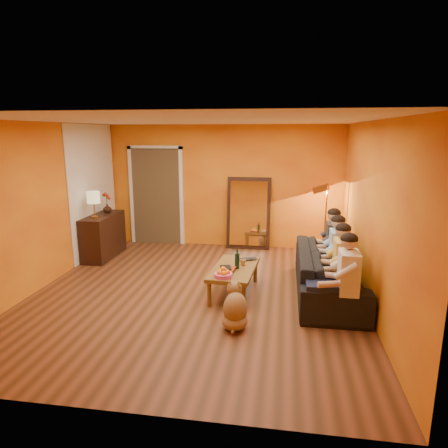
% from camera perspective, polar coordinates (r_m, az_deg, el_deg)
% --- Properties ---
extents(room_shell, '(5.00, 5.50, 2.60)m').
position_cam_1_polar(room_shell, '(6.28, -3.34, 2.52)').
color(room_shell, brown).
rests_on(room_shell, ground).
extents(white_accent, '(0.02, 1.90, 2.58)m').
position_cam_1_polar(white_accent, '(8.40, -18.16, 4.56)').
color(white_accent, white).
rests_on(white_accent, wall_left).
extents(doorway_recess, '(1.06, 0.30, 2.10)m').
position_cam_1_polar(doorway_recess, '(9.05, -9.38, 3.99)').
color(doorway_recess, '#3F2D19').
rests_on(doorway_recess, floor).
extents(door_jamb_left, '(0.08, 0.06, 2.20)m').
position_cam_1_polar(door_jamb_left, '(9.13, -13.03, 3.91)').
color(door_jamb_left, white).
rests_on(door_jamb_left, wall_back).
extents(door_jamb_right, '(0.08, 0.06, 2.20)m').
position_cam_1_polar(door_jamb_right, '(8.78, -6.08, 3.81)').
color(door_jamb_right, white).
rests_on(door_jamb_right, wall_back).
extents(door_header, '(1.22, 0.06, 0.08)m').
position_cam_1_polar(door_header, '(8.84, -9.89, 10.74)').
color(door_header, white).
rests_on(door_header, wall_back).
extents(mirror_frame, '(0.92, 0.27, 1.51)m').
position_cam_1_polar(mirror_frame, '(8.49, 3.53, 1.57)').
color(mirror_frame, black).
rests_on(mirror_frame, floor).
extents(mirror_glass, '(0.78, 0.21, 1.35)m').
position_cam_1_polar(mirror_glass, '(8.46, 3.51, 1.52)').
color(mirror_glass, white).
rests_on(mirror_glass, mirror_frame).
extents(sideboard, '(0.44, 1.18, 0.85)m').
position_cam_1_polar(sideboard, '(8.28, -16.84, -1.65)').
color(sideboard, black).
rests_on(sideboard, floor).
extents(table_lamp, '(0.24, 0.24, 0.51)m').
position_cam_1_polar(table_lamp, '(7.88, -18.09, 2.60)').
color(table_lamp, beige).
rests_on(table_lamp, sideboard).
extents(sofa, '(2.37, 0.93, 0.69)m').
position_cam_1_polar(sofa, '(6.35, 14.68, -6.69)').
color(sofa, black).
rests_on(sofa, floor).
extents(coffee_table, '(0.71, 1.26, 0.42)m').
position_cam_1_polar(coffee_table, '(6.22, 1.45, -8.02)').
color(coffee_table, brown).
rests_on(coffee_table, floor).
extents(floor_lamp, '(0.36, 0.32, 1.44)m').
position_cam_1_polar(floor_lamp, '(8.02, 14.28, 0.21)').
color(floor_lamp, '#B37A34').
rests_on(floor_lamp, floor).
extents(dog, '(0.46, 0.58, 0.60)m').
position_cam_1_polar(dog, '(5.16, 1.62, -11.54)').
color(dog, olive).
rests_on(dog, floor).
extents(person_far_left, '(0.70, 0.44, 1.22)m').
position_cam_1_polar(person_far_left, '(5.35, 17.28, -7.62)').
color(person_far_left, beige).
rests_on(person_far_left, sofa).
extents(person_mid_left, '(0.70, 0.44, 1.22)m').
position_cam_1_polar(person_mid_left, '(5.86, 16.53, -5.75)').
color(person_mid_left, gold).
rests_on(person_mid_left, sofa).
extents(person_mid_right, '(0.70, 0.44, 1.22)m').
position_cam_1_polar(person_mid_right, '(6.38, 15.90, -4.18)').
color(person_mid_right, '#94BBE5').
rests_on(person_mid_right, sofa).
extents(person_far_right, '(0.70, 0.44, 1.22)m').
position_cam_1_polar(person_far_right, '(6.90, 15.36, -2.85)').
color(person_far_right, '#2E2E33').
rests_on(person_far_right, sofa).
extents(fruit_bowl, '(0.26, 0.26, 0.16)m').
position_cam_1_polar(fruit_bowl, '(5.71, -0.12, -6.86)').
color(fruit_bowl, '#E651A1').
rests_on(fruit_bowl, coffee_table).
extents(wine_bottle, '(0.07, 0.07, 0.31)m').
position_cam_1_polar(wine_bottle, '(6.04, 1.88, -4.98)').
color(wine_bottle, black).
rests_on(wine_bottle, coffee_table).
extents(tumbler, '(0.12, 0.12, 0.09)m').
position_cam_1_polar(tumbler, '(6.23, 2.71, -5.49)').
color(tumbler, '#B27F3F').
rests_on(tumbler, coffee_table).
extents(laptop, '(0.37, 0.31, 0.03)m').
position_cam_1_polar(laptop, '(6.45, 3.46, -5.15)').
color(laptop, black).
rests_on(laptop, coffee_table).
extents(book_lower, '(0.21, 0.27, 0.02)m').
position_cam_1_polar(book_lower, '(5.98, -0.51, -6.63)').
color(book_lower, black).
rests_on(book_lower, coffee_table).
extents(book_mid, '(0.23, 0.30, 0.02)m').
position_cam_1_polar(book_mid, '(5.98, -0.40, -6.40)').
color(book_mid, '#AB2C13').
rests_on(book_mid, book_lower).
extents(book_upper, '(0.20, 0.24, 0.02)m').
position_cam_1_polar(book_upper, '(5.95, -0.52, -6.28)').
color(book_upper, black).
rests_on(book_upper, book_mid).
extents(vase, '(0.17, 0.17, 0.18)m').
position_cam_1_polar(vase, '(8.40, -16.34, 2.17)').
color(vase, black).
rests_on(vase, sideboard).
extents(flowers, '(0.17, 0.17, 0.42)m').
position_cam_1_polar(flowers, '(8.36, -16.45, 3.80)').
color(flowers, '#AB2C13').
rests_on(flowers, vase).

